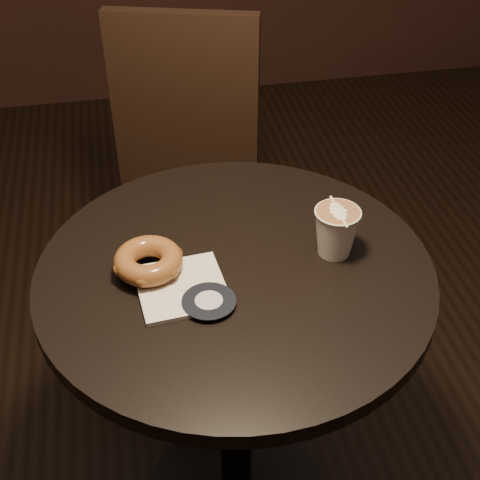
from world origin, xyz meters
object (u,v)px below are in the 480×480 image
at_px(cafe_table, 235,345).
at_px(pastry_bag, 182,287).
at_px(doughnut, 148,261).
at_px(chair, 183,182).
at_px(latte_cup, 336,232).

relative_size(cafe_table, pastry_bag, 5.18).
bearing_deg(doughnut, cafe_table, -5.55).
height_order(chair, pastry_bag, chair).
xyz_separation_m(pastry_bag, doughnut, (-0.05, 0.05, 0.02)).
relative_size(cafe_table, latte_cup, 8.24).
distance_m(cafe_table, pastry_bag, 0.23).
distance_m(chair, pastry_bag, 0.69).
bearing_deg(cafe_table, chair, 92.31).
relative_size(cafe_table, doughnut, 6.28).
xyz_separation_m(chair, latte_cup, (0.21, -0.60, 0.26)).
height_order(chair, doughnut, chair).
xyz_separation_m(cafe_table, pastry_bag, (-0.10, -0.04, 0.20)).
bearing_deg(pastry_bag, cafe_table, 16.11).
bearing_deg(cafe_table, doughnut, 174.45).
xyz_separation_m(cafe_table, chair, (-0.02, 0.61, -0.01)).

